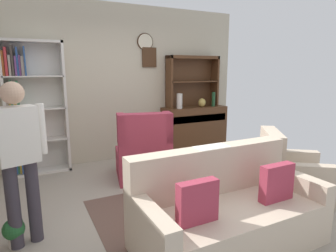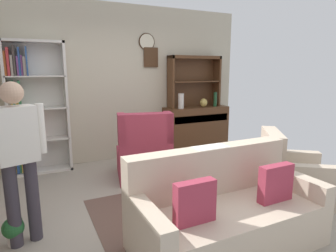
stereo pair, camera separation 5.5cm
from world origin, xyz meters
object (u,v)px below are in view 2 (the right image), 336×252
at_px(bookshelf, 32,107).
at_px(vase_tall, 181,101).
at_px(vase_round, 204,103).
at_px(sideboard_hutch, 194,74).
at_px(potted_plant_small, 13,229).
at_px(couch_floral, 225,213).
at_px(armchair_floral, 290,176).
at_px(sideboard, 196,127).
at_px(coffee_table, 186,180).
at_px(book_stack, 182,172).
at_px(person_reading, 18,153).
at_px(wingback_chair, 144,155).
at_px(bottle_wine, 215,99).

relative_size(bookshelf, vase_tall, 7.24).
xyz_separation_m(bookshelf, vase_round, (3.10, -0.15, -0.07)).
relative_size(sideboard_hutch, potted_plant_small, 3.95).
bearing_deg(couch_floral, armchair_floral, 18.27).
height_order(sideboard, potted_plant_small, sideboard).
bearing_deg(coffee_table, bookshelf, 126.84).
relative_size(bookshelf, book_stack, 9.56).
relative_size(person_reading, coffee_table, 1.95).
xyz_separation_m(vase_tall, couch_floral, (-1.01, -2.78, -0.75)).
distance_m(bookshelf, armchair_floral, 3.94).
xyz_separation_m(wingback_chair, book_stack, (0.06, -1.10, 0.07)).
distance_m(couch_floral, coffee_table, 0.82).
distance_m(bookshelf, vase_tall, 2.58).
bearing_deg(sideboard, bottle_wine, -12.89).
relative_size(bookshelf, sideboard_hutch, 1.91).
distance_m(person_reading, book_stack, 1.76).
bearing_deg(sideboard, potted_plant_small, -148.20).
height_order(potted_plant_small, coffee_table, coffee_table).
distance_m(bookshelf, sideboard, 3.02).
bearing_deg(book_stack, bottle_wine, 47.19).
height_order(bookshelf, couch_floral, bookshelf).
relative_size(vase_round, couch_floral, 0.09).
bearing_deg(couch_floral, potted_plant_small, 155.04).
relative_size(sideboard, couch_floral, 0.72).
bearing_deg(armchair_floral, sideboard_hutch, 89.77).
height_order(sideboard, coffee_table, sideboard).
relative_size(bottle_wine, book_stack, 1.31).
height_order(sideboard_hutch, vase_tall, sideboard_hutch).
bearing_deg(bottle_wine, couch_floral, -122.87).
distance_m(sideboard_hutch, book_stack, 2.82).
bearing_deg(armchair_floral, bottle_wine, 80.19).
distance_m(coffee_table, book_stack, 0.12).
bearing_deg(sideboard_hutch, couch_floral, -115.26).
relative_size(sideboard, vase_round, 7.65).
distance_m(potted_plant_small, book_stack, 1.83).
xyz_separation_m(armchair_floral, book_stack, (-1.42, 0.35, 0.17)).
bearing_deg(armchair_floral, coffee_table, 165.17).
height_order(coffee_table, book_stack, book_stack).
bearing_deg(bookshelf, sideboard_hutch, 0.46).
bearing_deg(bookshelf, armchair_floral, -40.08).
bearing_deg(book_stack, coffee_table, 9.78).
relative_size(vase_tall, potted_plant_small, 1.04).
distance_m(vase_tall, vase_round, 0.52).
bearing_deg(book_stack, wingback_chair, 93.22).
xyz_separation_m(vase_round, couch_floral, (-1.53, -2.80, -0.69)).
bearing_deg(person_reading, sideboard_hutch, 34.10).
xyz_separation_m(vase_tall, person_reading, (-2.74, -1.93, -0.16)).
distance_m(bookshelf, coffee_table, 2.75).
distance_m(potted_plant_small, coffee_table, 1.87).
bearing_deg(bottle_wine, person_reading, -151.38).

